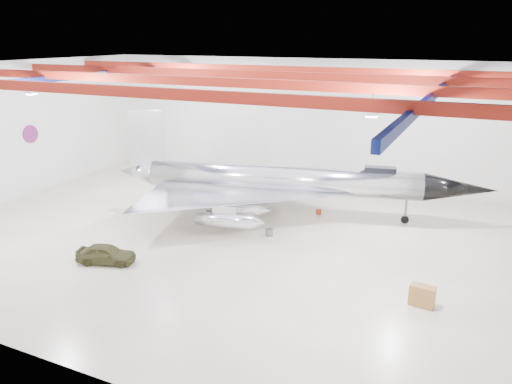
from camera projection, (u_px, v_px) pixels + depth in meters
The scene contains 16 objects.
floor at pixel (232, 237), 33.26m from camera, with size 40.00×40.00×0.00m, color #BDAF96.
wall_back at pixel (309, 122), 44.59m from camera, with size 40.00×40.00×0.00m, color silver.
wall_left at pixel (9, 132), 39.69m from camera, with size 30.00×30.00×0.00m, color silver.
ceiling at pixel (229, 67), 29.98m from camera, with size 40.00×40.00×0.00m, color #0A0F38.
ceiling_structure at pixel (230, 79), 30.18m from camera, with size 39.50×29.50×1.08m.
wall_roundel at pixel (30, 134), 41.55m from camera, with size 1.50×1.50×0.10m, color #B21414.
jet_aircraft at pixel (281, 183), 36.59m from camera, with size 27.37×19.19×7.57m.
jeep at pixel (106, 254), 29.28m from camera, with size 1.38×3.42×1.17m, color #3C3B1E.
desk at pixel (422, 296), 24.60m from camera, with size 1.19×0.60×1.10m, color brown.
crate_ply at pixel (198, 199), 40.41m from camera, with size 0.47×0.37×0.33m, color olive.
toolbox_red at pixel (248, 201), 40.07m from camera, with size 0.49×0.39×0.34m, color #9C2A0F.
engine_drum at pixel (269, 232), 33.40m from camera, with size 0.51×0.51×0.46m, color #59595B.
crate_small at pixel (193, 185), 44.47m from camera, with size 0.37×0.30×0.26m, color #59595B.
tool_chest at pixel (319, 212), 37.51m from camera, with size 0.40×0.40×0.36m, color #9C2A0F.
oil_barrel at pixel (227, 206), 38.84m from camera, with size 0.48×0.38×0.33m, color olive.
spares_box at pixel (294, 193), 41.80m from camera, with size 0.46×0.46×0.41m, color #59595B.
Camera 1 is at (14.50, -27.28, 12.79)m, focal length 35.00 mm.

